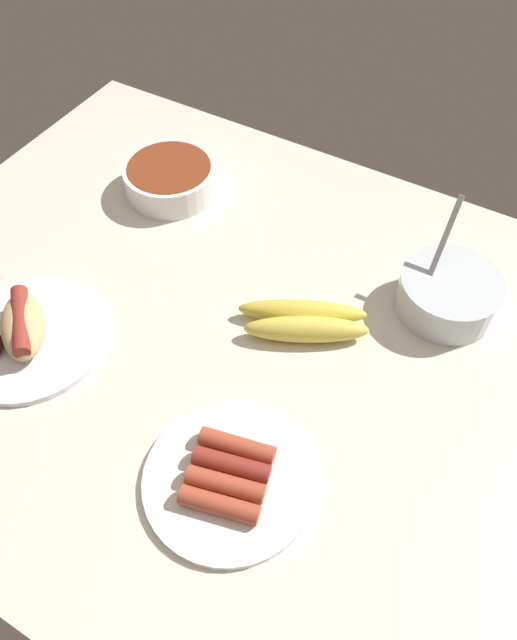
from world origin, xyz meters
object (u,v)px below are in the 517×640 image
Objects in this scene: banana_bunch at (305,321)px; plate_hotdog_assembled at (24,333)px; bowl_coleslaw at (449,293)px; bowl_chili at (170,178)px; plate_sausages at (229,478)px.

plate_hotdog_assembled reaches higher than banana_bunch.
bowl_coleslaw reaches higher than bowl_chili.
bowl_coleslaw is 61.61cm from plate_hotdog_assembled.
banana_bunch is 40.04cm from plate_hotdog_assembled.
plate_hotdog_assembled is at bearing -6.06° from plate_sausages.
plate_hotdog_assembled is at bearing 35.73° from bowl_coleslaw.
plate_sausages is at bearing 96.43° from banana_bunch.
banana_bunch is 1.27× the size of bowl_coleslaw.
plate_hotdog_assembled reaches higher than bowl_chili.
bowl_chili is at bearing -24.64° from banana_bunch.
plate_sausages is 55.84cm from bowl_chili.
plate_sausages is at bearing 132.10° from bowl_chili.
bowl_chili reaches higher than banana_bunch.
plate_sausages is 42.12cm from bowl_coleslaw.
plate_hotdog_assembled is (36.54, -3.88, 0.73)cm from plate_sausages.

